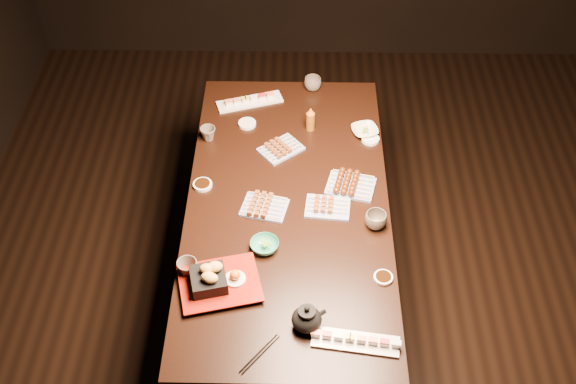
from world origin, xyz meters
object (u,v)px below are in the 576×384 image
(yakitori_plate_left, at_px, (281,146))
(sushi_platter_far, at_px, (250,100))
(teacup_far_right, at_px, (313,84))
(condiment_bottle, at_px, (310,119))
(edamame_bowl_green, at_px, (264,246))
(teapot, at_px, (307,317))
(teacup_near_left, at_px, (188,268))
(yakitori_plate_center, at_px, (264,205))
(dining_table, at_px, (288,257))
(teacup_mid_right, at_px, (376,220))
(tempura_tray, at_px, (219,277))
(teacup_far_left, at_px, (208,134))
(yakitori_plate_right, at_px, (328,205))
(sushi_platter_near, at_px, (356,340))
(edamame_bowl_cream, at_px, (365,131))

(yakitori_plate_left, bearing_deg, sushi_platter_far, 75.92)
(teacup_far_right, xyz_separation_m, condiment_bottle, (-0.01, -0.33, 0.03))
(edamame_bowl_green, relative_size, teapot, 0.88)
(yakitori_plate_left, xyz_separation_m, teacup_near_left, (-0.36, -0.76, 0.01))
(yakitori_plate_center, bearing_deg, edamame_bowl_green, -74.70)
(teacup_far_right, relative_size, condiment_bottle, 0.68)
(sushi_platter_far, height_order, condiment_bottle, condiment_bottle)
(dining_table, height_order, teacup_mid_right, teacup_mid_right)
(sushi_platter_far, relative_size, teacup_mid_right, 3.57)
(tempura_tray, relative_size, teacup_far_left, 4.23)
(dining_table, bearing_deg, teacup_near_left, -133.61)
(yakitori_plate_right, bearing_deg, teapot, -92.91)
(yakitori_plate_right, height_order, teacup_far_left, teacup_far_left)
(teacup_far_left, xyz_separation_m, teapot, (0.48, -1.08, 0.02))
(yakitori_plate_center, xyz_separation_m, condiment_bottle, (0.21, 0.55, 0.04))
(teacup_near_left, height_order, teapot, teapot)
(teacup_near_left, bearing_deg, sushi_platter_far, 80.51)
(dining_table, height_order, teacup_far_right, teacup_far_right)
(edamame_bowl_green, height_order, teapot, teapot)
(dining_table, bearing_deg, yakitori_plate_left, 96.79)
(sushi_platter_far, xyz_separation_m, teapot, (0.29, -1.37, 0.04))
(edamame_bowl_green, height_order, teacup_far_left, teacup_far_left)
(tempura_tray, bearing_deg, teacup_mid_right, 13.83)
(yakitori_plate_center, height_order, yakitori_plate_left, same)
(yakitori_plate_right, bearing_deg, teacup_far_left, 146.96)
(yakitori_plate_right, xyz_separation_m, teapot, (-0.09, -0.62, 0.03))
(sushi_platter_far, bearing_deg, sushi_platter_near, 90.32)
(dining_table, relative_size, tempura_tray, 5.69)
(sushi_platter_near, relative_size, yakitori_plate_right, 1.69)
(sushi_platter_near, xyz_separation_m, sushi_platter_far, (-0.47, 1.44, 0.00))
(edamame_bowl_green, distance_m, teacup_near_left, 0.34)
(teacup_far_left, xyz_separation_m, teacup_far_right, (0.51, 0.41, 0.00))
(tempura_tray, relative_size, teacup_mid_right, 3.35)
(teacup_far_right, distance_m, condiment_bottle, 0.33)
(yakitori_plate_left, distance_m, tempura_tray, 0.85)
(sushi_platter_near, bearing_deg, teacup_near_left, 162.57)
(teacup_far_right, height_order, condiment_bottle, condiment_bottle)
(yakitori_plate_right, bearing_deg, teacup_far_right, 99.67)
(yakitori_plate_center, xyz_separation_m, edamame_bowl_cream, (0.47, 0.52, -0.01))
(sushi_platter_far, relative_size, teapot, 2.46)
(dining_table, bearing_deg, sushi_platter_near, -69.41)
(yakitori_plate_left, xyz_separation_m, teacup_mid_right, (0.42, -0.48, 0.01))
(teacup_mid_right, height_order, teapot, teapot)
(sushi_platter_near, xyz_separation_m, teapot, (-0.18, 0.07, 0.04))
(yakitori_plate_center, relative_size, tempura_tray, 0.62)
(edamame_bowl_cream, bearing_deg, tempura_tray, -123.59)
(yakitori_plate_right, relative_size, teapot, 1.42)
(yakitori_plate_center, distance_m, teacup_near_left, 0.48)
(yakitori_plate_center, distance_m, teacup_mid_right, 0.49)
(dining_table, relative_size, yakitori_plate_center, 9.17)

